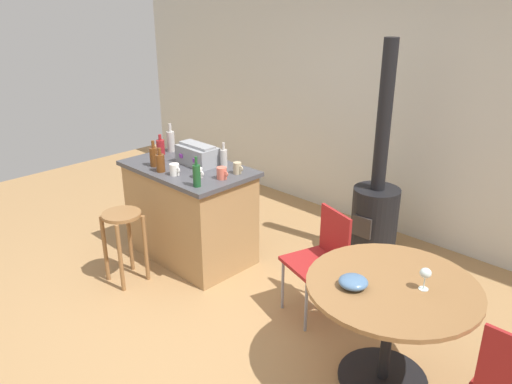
{
  "coord_description": "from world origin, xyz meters",
  "views": [
    {
      "loc": [
        2.54,
        -2.13,
        2.42
      ],
      "look_at": [
        -0.03,
        0.51,
        0.94
      ],
      "focal_mm": 35.34,
      "sensor_mm": 36.0,
      "label": 1
    }
  ],
  "objects_px": {
    "cup_1": "(191,150)",
    "wine_glass": "(425,274)",
    "bottle_5": "(160,163)",
    "cup_4": "(198,173)",
    "serving_bowl": "(353,282)",
    "wooden_stool": "(123,232)",
    "toolbox": "(198,155)",
    "bottle_1": "(154,156)",
    "cup_3": "(237,168)",
    "cup_2": "(175,169)",
    "folding_chair_near": "(321,255)",
    "dining_table": "(390,307)",
    "bottle_3": "(224,158)",
    "bottle_2": "(197,175)",
    "bottle_4": "(161,147)",
    "kitchen_island": "(190,212)",
    "wood_stove": "(375,207)",
    "bottle_0": "(171,141)",
    "cup_0": "(222,173)"
  },
  "relations": [
    {
      "from": "wooden_stool",
      "to": "bottle_2",
      "type": "relative_size",
      "value": 2.55
    },
    {
      "from": "folding_chair_near",
      "to": "bottle_3",
      "type": "bearing_deg",
      "value": 176.08
    },
    {
      "from": "folding_chair_near",
      "to": "cup_1",
      "type": "height_order",
      "value": "cup_1"
    },
    {
      "from": "folding_chair_near",
      "to": "wine_glass",
      "type": "xyz_separation_m",
      "value": [
        0.95,
        -0.25,
        0.34
      ]
    },
    {
      "from": "wooden_stool",
      "to": "bottle_4",
      "type": "relative_size",
      "value": 3.27
    },
    {
      "from": "bottle_2",
      "to": "kitchen_island",
      "type": "bearing_deg",
      "value": 149.94
    },
    {
      "from": "wood_stove",
      "to": "cup_0",
      "type": "distance_m",
      "value": 1.53
    },
    {
      "from": "bottle_5",
      "to": "cup_3",
      "type": "distance_m",
      "value": 0.69
    },
    {
      "from": "cup_3",
      "to": "serving_bowl",
      "type": "bearing_deg",
      "value": -19.75
    },
    {
      "from": "bottle_1",
      "to": "bottle_4",
      "type": "distance_m",
      "value": 0.36
    },
    {
      "from": "cup_1",
      "to": "wine_glass",
      "type": "distance_m",
      "value": 2.68
    },
    {
      "from": "toolbox",
      "to": "bottle_1",
      "type": "relative_size",
      "value": 1.62
    },
    {
      "from": "wood_stove",
      "to": "bottle_0",
      "type": "bearing_deg",
      "value": -148.88
    },
    {
      "from": "bottle_2",
      "to": "cup_1",
      "type": "bearing_deg",
      "value": 144.5
    },
    {
      "from": "bottle_1",
      "to": "cup_3",
      "type": "bearing_deg",
      "value": 29.77
    },
    {
      "from": "folding_chair_near",
      "to": "bottle_4",
      "type": "relative_size",
      "value": 4.28
    },
    {
      "from": "dining_table",
      "to": "wooden_stool",
      "type": "bearing_deg",
      "value": -167.85
    },
    {
      "from": "dining_table",
      "to": "bottle_2",
      "type": "distance_m",
      "value": 1.85
    },
    {
      "from": "bottle_0",
      "to": "cup_3",
      "type": "relative_size",
      "value": 2.59
    },
    {
      "from": "wooden_stool",
      "to": "bottle_3",
      "type": "height_order",
      "value": "bottle_3"
    },
    {
      "from": "bottle_5",
      "to": "cup_2",
      "type": "relative_size",
      "value": 1.81
    },
    {
      "from": "cup_2",
      "to": "bottle_1",
      "type": "bearing_deg",
      "value": 177.4
    },
    {
      "from": "cup_3",
      "to": "bottle_0",
      "type": "bearing_deg",
      "value": -179.58
    },
    {
      "from": "cup_2",
      "to": "kitchen_island",
      "type": "bearing_deg",
      "value": 114.92
    },
    {
      "from": "dining_table",
      "to": "cup_3",
      "type": "distance_m",
      "value": 1.87
    },
    {
      "from": "cup_1",
      "to": "cup_4",
      "type": "bearing_deg",
      "value": -33.33
    },
    {
      "from": "kitchen_island",
      "to": "wine_glass",
      "type": "relative_size",
      "value": 8.54
    },
    {
      "from": "folding_chair_near",
      "to": "wine_glass",
      "type": "height_order",
      "value": "wine_glass"
    },
    {
      "from": "kitchen_island",
      "to": "bottle_3",
      "type": "relative_size",
      "value": 5.19
    },
    {
      "from": "bottle_3",
      "to": "serving_bowl",
      "type": "xyz_separation_m",
      "value": [
        1.83,
        -0.61,
        -0.23
      ]
    },
    {
      "from": "bottle_0",
      "to": "cup_1",
      "type": "xyz_separation_m",
      "value": [
        0.24,
        0.05,
        -0.06
      ]
    },
    {
      "from": "bottle_2",
      "to": "cup_0",
      "type": "xyz_separation_m",
      "value": [
        0.01,
        0.26,
        -0.05
      ]
    },
    {
      "from": "folding_chair_near",
      "to": "bottle_1",
      "type": "bearing_deg",
      "value": -168.69
    },
    {
      "from": "toolbox",
      "to": "cup_0",
      "type": "relative_size",
      "value": 3.18
    },
    {
      "from": "bottle_2",
      "to": "cup_2",
      "type": "xyz_separation_m",
      "value": [
        -0.35,
        0.04,
        -0.05
      ]
    },
    {
      "from": "serving_bowl",
      "to": "dining_table",
      "type": "bearing_deg",
      "value": 51.55
    },
    {
      "from": "bottle_3",
      "to": "cup_4",
      "type": "distance_m",
      "value": 0.34
    },
    {
      "from": "wooden_stool",
      "to": "bottle_1",
      "type": "distance_m",
      "value": 0.74
    },
    {
      "from": "bottle_4",
      "to": "serving_bowl",
      "type": "bearing_deg",
      "value": -9.82
    },
    {
      "from": "wooden_stool",
      "to": "toolbox",
      "type": "distance_m",
      "value": 0.96
    },
    {
      "from": "folding_chair_near",
      "to": "toolbox",
      "type": "xyz_separation_m",
      "value": [
        -1.44,
        -0.02,
        0.51
      ]
    },
    {
      "from": "wood_stove",
      "to": "wine_glass",
      "type": "distance_m",
      "value": 1.81
    },
    {
      "from": "bottle_1",
      "to": "bottle_2",
      "type": "height_order",
      "value": "bottle_2"
    },
    {
      "from": "folding_chair_near",
      "to": "bottle_4",
      "type": "distance_m",
      "value": 2.0
    },
    {
      "from": "bottle_2",
      "to": "toolbox",
      "type": "bearing_deg",
      "value": 139.78
    },
    {
      "from": "serving_bowl",
      "to": "cup_4",
      "type": "bearing_deg",
      "value": 171.26
    },
    {
      "from": "bottle_2",
      "to": "cup_0",
      "type": "bearing_deg",
      "value": 87.14
    },
    {
      "from": "bottle_4",
      "to": "wine_glass",
      "type": "bearing_deg",
      "value": -3.32
    },
    {
      "from": "cup_1",
      "to": "serving_bowl",
      "type": "distance_m",
      "value": 2.42
    },
    {
      "from": "bottle_5",
      "to": "cup_4",
      "type": "relative_size",
      "value": 1.9
    }
  ]
}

